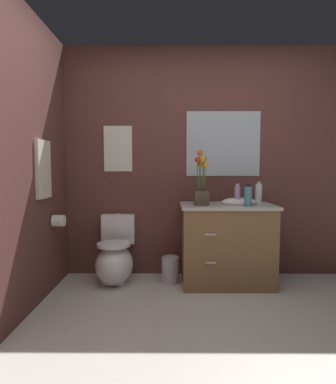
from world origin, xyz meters
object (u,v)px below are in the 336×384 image
object	(u,v)px
soap_bottle	(259,193)
wall_poster	(118,149)
toilet	(115,259)
flower_vase	(202,187)
hand_wash_bottle	(237,195)
toilet_paper_roll	(59,221)
vanity_cabinet	(227,243)
trash_bin	(170,270)
wall_mirror	(223,144)
lotion_bottle	(248,196)
hanging_towel	(43,169)

from	to	relation	value
soap_bottle	wall_poster	world-z (taller)	wall_poster
toilet	soap_bottle	xyz separation A→B (m)	(1.50, 0.09, 0.68)
flower_vase	hand_wash_bottle	xyz separation A→B (m)	(0.36, 0.02, -0.08)
soap_bottle	toilet_paper_roll	xyz separation A→B (m)	(-2.00, -0.29, -0.24)
flower_vase	toilet_paper_roll	distance (m)	1.43
toilet	wall_poster	world-z (taller)	wall_poster
vanity_cabinet	trash_bin	size ratio (longest dim) A/B	3.68
wall_poster	wall_mirror	world-z (taller)	wall_mirror
trash_bin	hand_wash_bottle	bearing A→B (deg)	-6.34
vanity_cabinet	hand_wash_bottle	bearing A→B (deg)	-31.01
lotion_bottle	hanging_towel	bearing A→B (deg)	-173.80
soap_bottle	wall_mirror	xyz separation A→B (m)	(-0.35, 0.18, 0.53)
hanging_towel	flower_vase	bearing A→B (deg)	11.42
trash_bin	wall_poster	world-z (taller)	wall_poster
lotion_bottle	wall_poster	bearing A→B (deg)	161.05
flower_vase	hanging_towel	size ratio (longest dim) A/B	1.04
flower_vase	wall_mirror	bearing A→B (deg)	53.77
trash_bin	hanging_towel	world-z (taller)	hanging_towel
hand_wash_bottle	hanging_towel	bearing A→B (deg)	-170.22
wall_poster	hanging_towel	distance (m)	0.89
toilet	hand_wash_bottle	bearing A→B (deg)	-3.66
flower_vase	trash_bin	xyz separation A→B (m)	(-0.31, 0.09, -0.86)
vanity_cabinet	flower_vase	world-z (taller)	flower_vase
vanity_cabinet	hanging_towel	distance (m)	1.91
wall_poster	hanging_towel	xyz separation A→B (m)	(-0.56, -0.66, -0.22)
flower_vase	wall_poster	distance (m)	1.03
trash_bin	wall_mirror	distance (m)	1.46
flower_vase	lotion_bottle	xyz separation A→B (m)	(0.44, -0.09, -0.08)
toilet	hanging_towel	bearing A→B (deg)	-145.23
trash_bin	wall_mirror	xyz separation A→B (m)	(0.57, 0.27, 1.31)
toilet	wall_mirror	xyz separation A→B (m)	(1.15, 0.27, 1.21)
hand_wash_bottle	wall_mirror	world-z (taller)	wall_mirror
toilet	lotion_bottle	size ratio (longest dim) A/B	3.21
toilet	wall_poster	bearing A→B (deg)	90.00
vanity_cabinet	lotion_bottle	world-z (taller)	lotion_bottle
trash_bin	toilet	bearing A→B (deg)	179.47
vanity_cabinet	wall_mirror	bearing A→B (deg)	90.55
soap_bottle	wall_poster	size ratio (longest dim) A/B	0.45
trash_bin	soap_bottle	bearing A→B (deg)	6.02
flower_vase	toilet_paper_roll	world-z (taller)	flower_vase
trash_bin	toilet_paper_roll	size ratio (longest dim) A/B	2.47
toilet	toilet_paper_roll	bearing A→B (deg)	-158.79
vanity_cabinet	wall_mirror	size ratio (longest dim) A/B	1.25
toilet	wall_mirror	bearing A→B (deg)	13.11
lotion_bottle	hanging_towel	world-z (taller)	hanging_towel
vanity_cabinet	hand_wash_bottle	distance (m)	0.51
flower_vase	lotion_bottle	world-z (taller)	flower_vase
hanging_towel	lotion_bottle	bearing A→B (deg)	6.20
vanity_cabinet	soap_bottle	xyz separation A→B (m)	(0.35, 0.12, 0.50)
soap_bottle	wall_poster	distance (m)	1.58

